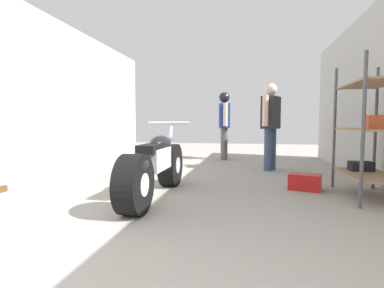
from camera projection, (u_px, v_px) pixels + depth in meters
ground_plane at (198, 184)px, 4.50m from camera, size 17.61×17.61×0.00m
garage_partition_left at (42, 96)px, 4.90m from camera, size 0.08×8.07×2.76m
shelving_unit at (370, 133)px, 3.64m from camera, size 0.58×1.12×1.70m
motorcycle_maroon_cruiser at (154, 167)px, 3.63m from camera, size 0.60×2.03×0.95m
mechanic_in_blue at (271, 122)px, 5.73m from camera, size 0.41×0.66×1.69m
mechanic_with_helmet at (224, 119)px, 7.41m from camera, size 0.32×0.67×1.69m
red_toolbox at (305, 182)px, 4.11m from camera, size 0.48×0.38×0.22m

